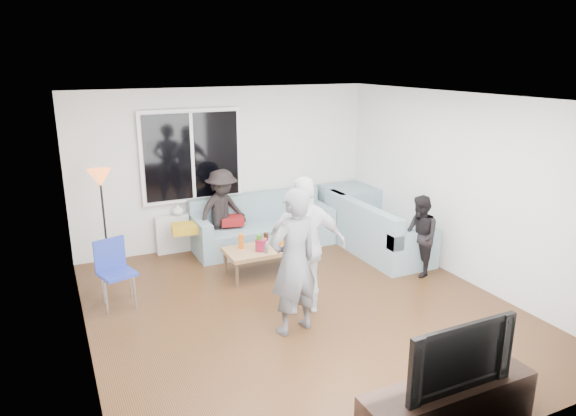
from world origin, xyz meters
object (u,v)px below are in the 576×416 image
player_right (305,246)px  tv_console (448,407)px  side_chair (117,274)px  spectator_back (222,212)px  sofa_back_section (263,222)px  spectator_right (420,236)px  sofa_right_section (378,227)px  coffee_table (264,261)px  floor_lamp (105,224)px  player_left (294,262)px  television (453,352)px

player_right → tv_console: 2.53m
side_chair → spectator_back: bearing=17.7°
sofa_back_section → spectator_right: 2.58m
sofa_right_section → spectator_back: 2.51m
spectator_back → coffee_table: bearing=-96.0°
floor_lamp → tv_console: (2.17, -4.61, -0.56)m
floor_lamp → player_left: size_ratio=0.92×
spectator_back → tv_console: spectator_back is taller
sofa_back_section → side_chair: 2.76m
player_left → television: bearing=90.9°
sofa_back_section → side_chair: bearing=-153.9°
sofa_back_section → player_right: player_right is taller
coffee_table → tv_console: bearing=-88.1°
spectator_right → spectator_back: bearing=-116.1°
floor_lamp → player_left: 3.09m
sofa_back_section → coffee_table: bearing=-112.4°
tv_console → television: 0.52m
sofa_right_section → tv_console: size_ratio=1.25×
player_left → tv_console: 2.19m
spectator_back → television: bearing=-104.5°
side_chair → television: 4.18m
player_left → television: 2.10m
side_chair → spectator_right: 4.15m
coffee_table → player_right: 1.42m
player_left → spectator_right: bearing=-174.8°
tv_console → television: bearing=0.0°
coffee_table → floor_lamp: size_ratio=0.71×
sofa_back_section → player_left: bearing=-105.5°
spectator_right → coffee_table: bearing=-99.5°
sofa_right_section → floor_lamp: bearing=78.4°
spectator_back → television: spectator_back is taller
floor_lamp → player_right: 3.00m
player_left → spectator_back: 2.76m
sofa_right_section → side_chair: bearing=93.1°
coffee_table → tv_console: (0.12, -3.71, 0.02)m
floor_lamp → tv_console: bearing=-64.8°
floor_lamp → sofa_right_section: bearing=-11.6°
sofa_back_section → coffee_table: sofa_back_section is taller
spectator_right → spectator_back: 3.07m
floor_lamp → player_right: player_right is taller
floor_lamp → coffee_table: bearing=-23.7°
player_left → television: player_left is taller
player_left → side_chair: bearing=-52.4°
sofa_back_section → player_right: size_ratio=1.35×
sofa_right_section → player_right: size_ratio=1.17×
side_chair → television: size_ratio=0.83×
sofa_right_section → sofa_back_section: bearing=57.9°
floor_lamp → spectator_back: (1.80, 0.19, -0.09)m
television → player_right: bearing=92.3°
coffee_table → tv_console: size_ratio=0.69×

